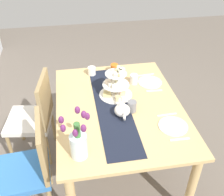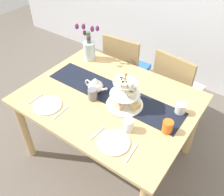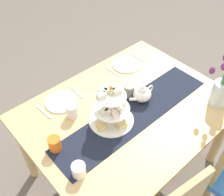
{
  "view_description": "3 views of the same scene",
  "coord_description": "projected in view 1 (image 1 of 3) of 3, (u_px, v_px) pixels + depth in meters",
  "views": [
    {
      "loc": [
        -1.8,
        0.37,
        2.16
      ],
      "look_at": [
        0.06,
        0.05,
        0.79
      ],
      "focal_mm": 42.9,
      "sensor_mm": 36.0,
      "label": 1
    },
    {
      "loc": [
        0.92,
        -1.24,
        2.07
      ],
      "look_at": [
        0.07,
        -0.05,
        0.81
      ],
      "focal_mm": 39.15,
      "sensor_mm": 36.0,
      "label": 2
    },
    {
      "loc": [
        0.93,
        0.86,
        2.09
      ],
      "look_at": [
        0.08,
        -0.08,
        0.85
      ],
      "focal_mm": 42.48,
      "sensor_mm": 36.0,
      "label": 3
    }
  ],
  "objects": [
    {
      "name": "ground_plane",
      "position": [
        118.0,
        163.0,
        2.76
      ],
      "size": [
        8.0,
        8.0,
        0.0
      ],
      "primitive_type": "plane",
      "color": "#6B6056"
    },
    {
      "name": "dining_table",
      "position": [
        119.0,
        115.0,
        2.38
      ],
      "size": [
        1.41,
        1.08,
        0.75
      ],
      "color": "tan",
      "rests_on": "ground_plane"
    },
    {
      "name": "chair_left",
      "position": [
        31.0,
        165.0,
        2.1
      ],
      "size": [
        0.45,
        0.45,
        0.91
      ],
      "color": "#9C8254",
      "rests_on": "ground_plane"
    },
    {
      "name": "chair_right",
      "position": [
        35.0,
        115.0,
        2.6
      ],
      "size": [
        0.47,
        0.47,
        0.91
      ],
      "color": "#9C8254",
      "rests_on": "ground_plane"
    },
    {
      "name": "table_runner",
      "position": [
        112.0,
        106.0,
        2.31
      ],
      "size": [
        1.24,
        0.28,
        0.0
      ],
      "primitive_type": "cube",
      "color": "black",
      "rests_on": "dining_table"
    },
    {
      "name": "tiered_cake_stand",
      "position": [
        116.0,
        86.0,
        2.38
      ],
      "size": [
        0.3,
        0.3,
        0.3
      ],
      "color": "beige",
      "rests_on": "table_runner"
    },
    {
      "name": "teapot",
      "position": [
        122.0,
        110.0,
        2.17
      ],
      "size": [
        0.24,
        0.13,
        0.14
      ],
      "color": "white",
      "rests_on": "table_runner"
    },
    {
      "name": "tulip_vase",
      "position": [
        78.0,
        141.0,
        1.78
      ],
      "size": [
        0.21,
        0.2,
        0.39
      ],
      "color": "silver",
      "rests_on": "dining_table"
    },
    {
      "name": "cream_jug",
      "position": [
        92.0,
        71.0,
        2.71
      ],
      "size": [
        0.08,
        0.08,
        0.08
      ],
      "primitive_type": "cylinder",
      "color": "white",
      "rests_on": "dining_table"
    },
    {
      "name": "dinner_plate_left",
      "position": [
        173.0,
        126.0,
        2.1
      ],
      "size": [
        0.23,
        0.23,
        0.01
      ],
      "primitive_type": "cylinder",
      "color": "white",
      "rests_on": "dining_table"
    },
    {
      "name": "fork_left",
      "position": [
        180.0,
        139.0,
        1.98
      ],
      "size": [
        0.02,
        0.15,
        0.01
      ],
      "primitive_type": "cube",
      "rotation": [
        0.0,
        0.0,
        -0.03
      ],
      "color": "silver",
      "rests_on": "dining_table"
    },
    {
      "name": "knife_left",
      "position": [
        167.0,
        115.0,
        2.21
      ],
      "size": [
        0.02,
        0.17,
        0.01
      ],
      "primitive_type": "cube",
      "rotation": [
        0.0,
        0.0,
        0.04
      ],
      "color": "silver",
      "rests_on": "dining_table"
    },
    {
      "name": "dinner_plate_right",
      "position": [
        150.0,
        82.0,
        2.61
      ],
      "size": [
        0.23,
        0.23,
        0.01
      ],
      "primitive_type": "cylinder",
      "color": "white",
      "rests_on": "dining_table"
    },
    {
      "name": "fork_right",
      "position": [
        154.0,
        91.0,
        2.5
      ],
      "size": [
        0.03,
        0.15,
        0.01
      ],
      "primitive_type": "cube",
      "rotation": [
        0.0,
        0.0,
        -0.06
      ],
      "color": "silver",
      "rests_on": "dining_table"
    },
    {
      "name": "knife_right",
      "position": [
        146.0,
        75.0,
        2.73
      ],
      "size": [
        0.03,
        0.17,
        0.01
      ],
      "primitive_type": "cube",
      "rotation": [
        0.0,
        0.0,
        0.08
      ],
      "color": "silver",
      "rests_on": "dining_table"
    },
    {
      "name": "mug_grey",
      "position": [
        132.0,
        106.0,
        2.22
      ],
      "size": [
        0.08,
        0.08,
        0.09
      ],
      "primitive_type": "cylinder",
      "color": "slate",
      "rests_on": "table_runner"
    },
    {
      "name": "mug_white_text",
      "position": [
        134.0,
        79.0,
        2.58
      ],
      "size": [
        0.08,
        0.08,
        0.09
      ],
      "primitive_type": "cylinder",
      "color": "white",
      "rests_on": "dining_table"
    },
    {
      "name": "mug_orange",
      "position": [
        114.0,
        69.0,
        2.74
      ],
      "size": [
        0.08,
        0.08,
        0.09
      ],
      "primitive_type": "cylinder",
      "color": "orange",
      "rests_on": "dining_table"
    }
  ]
}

